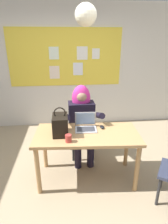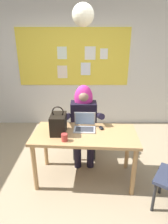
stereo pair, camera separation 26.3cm
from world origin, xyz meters
The scene contains 9 objects.
ground_plane centered at (0.00, 0.00, 0.00)m, with size 24.00×24.00×0.00m, color tan.
wall_back_bulletin centered at (0.00, 2.11, 1.34)m, with size 6.14×2.18×2.64m.
desk_main centered at (0.24, 0.12, 0.64)m, with size 1.45×0.77×0.74m.
chair_at_desk centered at (0.21, 0.82, 0.50)m, with size 0.45×0.45×0.89m.
person_costumed centered at (0.22, 0.69, 0.73)m, with size 0.60×0.61×1.24m.
laptop centered at (0.24, 0.27, 0.79)m, with size 0.31×0.28×0.23m.
computer_mouse centered at (0.47, 0.25, 0.75)m, with size 0.06×0.10×0.03m, color black.
handbag centered at (-0.12, 0.14, 0.87)m, with size 0.20×0.30×0.38m.
coffee_mug centered at (-0.02, -0.08, 0.78)m, with size 0.08×0.08×0.10m, color #B23833.
Camera 2 is at (0.23, -2.15, 1.93)m, focal length 30.34 mm.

